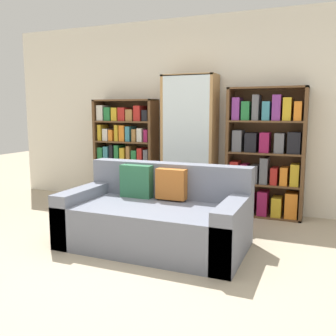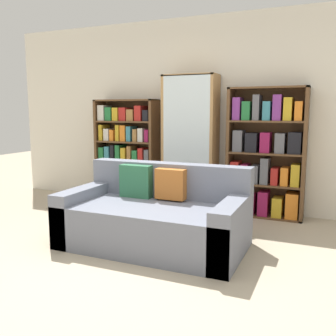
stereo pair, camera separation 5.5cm
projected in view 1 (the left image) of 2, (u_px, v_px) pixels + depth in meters
ground_plane at (123, 268)px, 3.36m from camera, size 16.00×16.00×0.00m
wall_back at (205, 114)px, 5.35m from camera, size 6.50×0.06×2.70m
couch at (156, 218)px, 3.90m from camera, size 1.85×1.00×0.83m
bookshelf_left at (125, 153)px, 5.71m from camera, size 0.98×0.32×1.56m
display_cabinet at (190, 143)px, 5.27m from camera, size 0.75×0.36×1.89m
bookshelf_right at (266, 156)px, 4.90m from camera, size 1.00×0.32×1.70m
wine_bottle at (206, 207)px, 4.84m from camera, size 0.08×0.08×0.39m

